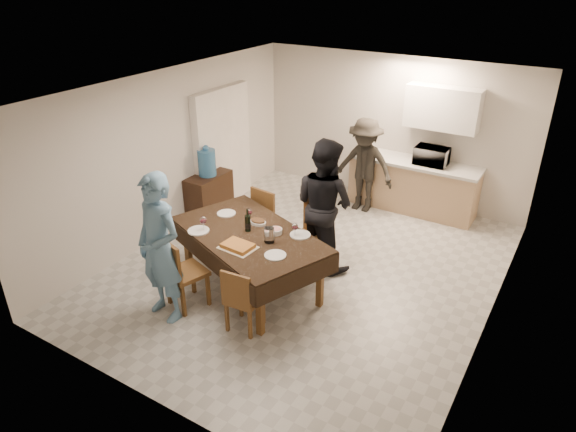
% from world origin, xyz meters
% --- Properties ---
extents(floor, '(5.00, 6.00, 0.02)m').
position_xyz_m(floor, '(0.00, 0.00, 0.00)').
color(floor, '#B9B9B3').
rests_on(floor, ground).
extents(ceiling, '(5.00, 6.00, 0.02)m').
position_xyz_m(ceiling, '(0.00, 0.00, 2.60)').
color(ceiling, white).
rests_on(ceiling, wall_back).
extents(wall_back, '(5.00, 0.02, 2.60)m').
position_xyz_m(wall_back, '(0.00, 3.00, 1.30)').
color(wall_back, beige).
rests_on(wall_back, floor).
extents(wall_front, '(5.00, 0.02, 2.60)m').
position_xyz_m(wall_front, '(0.00, -3.00, 1.30)').
color(wall_front, beige).
rests_on(wall_front, floor).
extents(wall_left, '(0.02, 6.00, 2.60)m').
position_xyz_m(wall_left, '(-2.50, 0.00, 1.30)').
color(wall_left, beige).
rests_on(wall_left, floor).
extents(wall_right, '(0.02, 6.00, 2.60)m').
position_xyz_m(wall_right, '(2.50, 0.00, 1.30)').
color(wall_right, beige).
rests_on(wall_right, floor).
extents(stub_partition, '(0.15, 1.40, 2.10)m').
position_xyz_m(stub_partition, '(-2.42, 1.20, 1.05)').
color(stub_partition, white).
rests_on(stub_partition, floor).
extents(kitchen_base_cabinet, '(2.20, 0.60, 0.86)m').
position_xyz_m(kitchen_base_cabinet, '(0.60, 2.68, 0.43)').
color(kitchen_base_cabinet, tan).
rests_on(kitchen_base_cabinet, floor).
extents(kitchen_worktop, '(2.24, 0.64, 0.05)m').
position_xyz_m(kitchen_worktop, '(0.60, 2.68, 0.89)').
color(kitchen_worktop, '#B9BAB4').
rests_on(kitchen_worktop, kitchen_base_cabinet).
extents(upper_cabinet, '(1.20, 0.34, 0.70)m').
position_xyz_m(upper_cabinet, '(0.90, 2.82, 1.85)').
color(upper_cabinet, silver).
rests_on(upper_cabinet, wall_back).
extents(dining_table, '(2.42, 1.92, 0.83)m').
position_xyz_m(dining_table, '(-0.45, -0.81, 0.79)').
color(dining_table, black).
rests_on(dining_table, floor).
extents(chair_near_left, '(0.57, 0.58, 0.54)m').
position_xyz_m(chair_near_left, '(-0.90, -1.65, 0.61)').
color(chair_near_left, brown).
rests_on(chair_near_left, floor).
extents(chair_near_right, '(0.42, 0.42, 0.47)m').
position_xyz_m(chair_near_right, '(0.00, -1.64, 0.53)').
color(chair_near_right, brown).
rests_on(chair_near_right, floor).
extents(chair_far_left, '(0.50, 0.50, 0.53)m').
position_xyz_m(chair_far_left, '(-0.90, -0.15, 0.60)').
color(chair_far_left, brown).
rests_on(chair_far_left, floor).
extents(chair_far_right, '(0.55, 0.55, 0.56)m').
position_xyz_m(chair_far_right, '(0.00, -0.15, 0.63)').
color(chair_far_right, brown).
rests_on(chair_far_right, floor).
extents(console, '(0.42, 0.84, 0.77)m').
position_xyz_m(console, '(-2.28, 0.58, 0.39)').
color(console, black).
rests_on(console, floor).
extents(water_jug, '(0.30, 0.30, 0.45)m').
position_xyz_m(water_jug, '(-2.28, 0.58, 1.00)').
color(water_jug, '#3D80BA').
rests_on(water_jug, console).
extents(wine_bottle, '(0.08, 0.08, 0.31)m').
position_xyz_m(wine_bottle, '(-0.50, -0.76, 0.98)').
color(wine_bottle, black).
rests_on(wine_bottle, dining_table).
extents(water_pitcher, '(0.13, 0.13, 0.20)m').
position_xyz_m(water_pitcher, '(-0.10, -0.86, 0.93)').
color(water_pitcher, white).
rests_on(water_pitcher, dining_table).
extents(savoury_tart, '(0.46, 0.36, 0.05)m').
position_xyz_m(savoury_tart, '(-0.35, -1.19, 0.86)').
color(savoury_tart, '#B97036').
rests_on(savoury_tart, dining_table).
extents(salad_bowl, '(0.17, 0.17, 0.07)m').
position_xyz_m(salad_bowl, '(-0.15, -0.63, 0.86)').
color(salad_bowl, white).
rests_on(salad_bowl, dining_table).
extents(mushroom_dish, '(0.22, 0.22, 0.04)m').
position_xyz_m(mushroom_dish, '(-0.50, -0.53, 0.85)').
color(mushroom_dish, white).
rests_on(mushroom_dish, dining_table).
extents(wine_glass_a, '(0.09, 0.09, 0.21)m').
position_xyz_m(wine_glass_a, '(-1.00, -1.06, 0.93)').
color(wine_glass_a, white).
rests_on(wine_glass_a, dining_table).
extents(wine_glass_b, '(0.08, 0.08, 0.18)m').
position_xyz_m(wine_glass_b, '(0.10, -0.56, 0.92)').
color(wine_glass_b, white).
rests_on(wine_glass_b, dining_table).
extents(wine_glass_c, '(0.08, 0.08, 0.19)m').
position_xyz_m(wine_glass_c, '(-0.65, -0.51, 0.92)').
color(wine_glass_c, white).
rests_on(wine_glass_c, dining_table).
extents(plate_near_left, '(0.28, 0.28, 0.02)m').
position_xyz_m(plate_near_left, '(-1.05, -1.11, 0.84)').
color(plate_near_left, white).
rests_on(plate_near_left, dining_table).
extents(plate_near_right, '(0.27, 0.27, 0.02)m').
position_xyz_m(plate_near_right, '(0.15, -1.11, 0.84)').
color(plate_near_right, white).
rests_on(plate_near_right, dining_table).
extents(plate_far_left, '(0.26, 0.26, 0.02)m').
position_xyz_m(plate_far_left, '(-1.05, -0.51, 0.84)').
color(plate_far_left, white).
rests_on(plate_far_left, dining_table).
extents(plate_far_right, '(0.27, 0.27, 0.02)m').
position_xyz_m(plate_far_right, '(0.15, -0.51, 0.84)').
color(plate_far_right, white).
rests_on(plate_far_right, dining_table).
extents(microwave, '(0.55, 0.37, 0.30)m').
position_xyz_m(microwave, '(0.86, 2.68, 1.06)').
color(microwave, silver).
rests_on(microwave, kitchen_worktop).
extents(person_near, '(0.75, 0.55, 1.90)m').
position_xyz_m(person_near, '(-1.00, -1.86, 0.95)').
color(person_near, '#5984A6').
rests_on(person_near, floor).
extents(person_far, '(1.08, 0.93, 1.91)m').
position_xyz_m(person_far, '(0.10, 0.24, 0.96)').
color(person_far, black).
rests_on(person_far, floor).
extents(person_kitchen, '(1.08, 0.62, 1.67)m').
position_xyz_m(person_kitchen, '(-0.16, 2.23, 0.83)').
color(person_kitchen, black).
rests_on(person_kitchen, floor).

